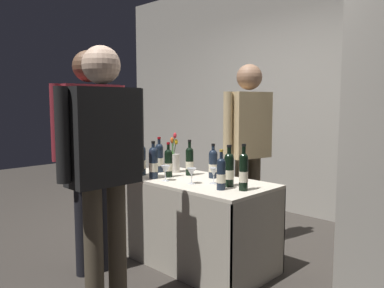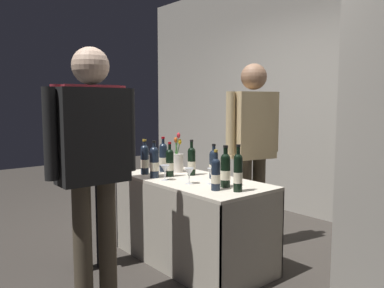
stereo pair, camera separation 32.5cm
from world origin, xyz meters
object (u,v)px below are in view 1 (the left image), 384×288
(wine_glass_near_vendor, at_px, (165,170))
(wine_glass_mid, at_px, (192,172))
(tasting_table, at_px, (192,205))
(display_bottle_0, at_px, (229,169))
(taster_foreground_right, at_px, (103,156))
(wine_glass_near_taster, at_px, (214,173))
(vendor_presenter, at_px, (248,139))
(featured_wine_bottle, at_px, (142,160))
(flower_vase, at_px, (174,160))

(wine_glass_near_vendor, xyz_separation_m, wine_glass_mid, (0.24, 0.06, -0.00))
(tasting_table, bearing_deg, wine_glass_near_vendor, -118.06)
(tasting_table, distance_m, display_bottle_0, 0.55)
(display_bottle_0, bearing_deg, taster_foreground_right, -102.31)
(tasting_table, bearing_deg, wine_glass_mid, -46.81)
(tasting_table, distance_m, wine_glass_near_taster, 0.40)
(tasting_table, xyz_separation_m, wine_glass_mid, (0.13, -0.14, 0.32))
(vendor_presenter, height_order, taster_foreground_right, vendor_presenter)
(taster_foreground_right, bearing_deg, vendor_presenter, 3.46)
(tasting_table, distance_m, wine_glass_near_vendor, 0.39)
(wine_glass_mid, bearing_deg, wine_glass_near_taster, 47.17)
(featured_wine_bottle, relative_size, wine_glass_near_vendor, 2.48)
(wine_glass_mid, bearing_deg, vendor_presenter, 90.06)
(wine_glass_near_taster, bearing_deg, wine_glass_near_vendor, -151.70)
(wine_glass_near_taster, xyz_separation_m, taster_foreground_right, (-0.06, -0.98, 0.23))
(featured_wine_bottle, xyz_separation_m, display_bottle_0, (0.86, 0.18, -0.00))
(tasting_table, xyz_separation_m, taster_foreground_right, (0.19, -0.99, 0.54))
(tasting_table, height_order, wine_glass_near_vendor, wine_glass_near_vendor)
(wine_glass_near_vendor, xyz_separation_m, flower_vase, (-0.24, 0.32, 0.02))
(vendor_presenter, bearing_deg, wine_glass_near_vendor, -2.43)
(display_bottle_0, bearing_deg, wine_glass_near_taster, -178.48)
(flower_vase, bearing_deg, taster_foreground_right, -63.96)
(vendor_presenter, bearing_deg, taster_foreground_right, 15.93)
(flower_vase, height_order, vendor_presenter, vendor_presenter)
(vendor_presenter, bearing_deg, wine_glass_mid, 13.84)
(tasting_table, xyz_separation_m, vendor_presenter, (0.13, 0.62, 0.54))
(tasting_table, distance_m, taster_foreground_right, 1.15)
(wine_glass_near_taster, bearing_deg, taster_foreground_right, -93.57)
(tasting_table, relative_size, wine_glass_near_vendor, 10.97)
(wine_glass_near_taster, height_order, vendor_presenter, vendor_presenter)
(featured_wine_bottle, distance_m, flower_vase, 0.32)
(wine_glass_near_vendor, distance_m, flower_vase, 0.40)
(wine_glass_mid, bearing_deg, featured_wine_bottle, -175.80)
(wine_glass_mid, relative_size, wine_glass_near_taster, 1.00)
(wine_glass_near_taster, xyz_separation_m, flower_vase, (-0.60, 0.13, 0.02))
(display_bottle_0, relative_size, wine_glass_near_vendor, 2.53)
(wine_glass_near_taster, bearing_deg, vendor_presenter, 100.94)
(wine_glass_near_vendor, xyz_separation_m, taster_foreground_right, (0.30, -0.79, 0.22))
(display_bottle_0, relative_size, wine_glass_near_taster, 2.54)
(wine_glass_near_vendor, height_order, wine_glass_near_taster, same)
(wine_glass_mid, bearing_deg, tasting_table, 133.19)
(taster_foreground_right, bearing_deg, flower_vase, 27.35)
(wine_glass_near_taster, distance_m, flower_vase, 0.62)
(featured_wine_bottle, bearing_deg, vendor_presenter, 54.07)
(display_bottle_0, xyz_separation_m, vendor_presenter, (-0.28, 0.63, 0.18))
(wine_glass_mid, distance_m, vendor_presenter, 0.79)
(featured_wine_bottle, xyz_separation_m, flower_vase, (0.10, 0.30, -0.03))
(wine_glass_mid, distance_m, taster_foreground_right, 0.88)
(display_bottle_0, height_order, vendor_presenter, vendor_presenter)
(taster_foreground_right, bearing_deg, display_bottle_0, -11.00)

